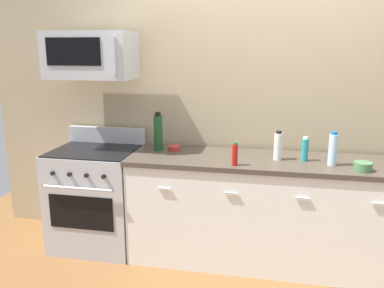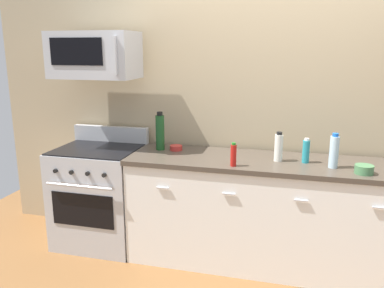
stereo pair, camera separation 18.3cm
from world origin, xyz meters
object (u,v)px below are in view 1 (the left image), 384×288
range_oven (97,197)px  bottle_dish_soap (305,149)px  bottle_wine_green (158,132)px  bowl_red_small (175,148)px  bottle_water_clear (333,149)px  bottle_hot_sauce_red (235,154)px  microwave (91,55)px  bottle_vinegar_white (278,146)px  bowl_green_glaze (363,166)px

range_oven → bottle_dish_soap: (1.83, 0.00, 0.55)m
range_oven → bottle_wine_green: 0.84m
bottle_dish_soap → bowl_red_small: (-1.11, 0.12, -0.07)m
bottle_water_clear → bottle_hot_sauce_red: 0.76m
microwave → bottle_water_clear: microwave is taller
bottle_vinegar_white → bottle_wine_green: (-1.04, 0.10, 0.05)m
microwave → bowl_green_glaze: bearing=-5.9°
bottle_vinegar_white → bottle_hot_sauce_red: 0.41m
bottle_hot_sauce_red → bowl_green_glaze: 0.95m
bottle_vinegar_white → bottle_wine_green: bottle_wine_green is taller
microwave → bottle_hot_sauce_red: (1.28, -0.28, -0.74)m
bottle_water_clear → range_oven: bearing=177.6°
range_oven → bowl_green_glaze: 2.29m
bottle_water_clear → bowl_red_small: (-1.31, 0.21, -0.10)m
microwave → bottle_wine_green: size_ratio=2.17×
bottle_water_clear → bowl_green_glaze: bottle_water_clear is taller
microwave → bottle_water_clear: size_ratio=2.77×
bottle_wine_green → bottle_vinegar_white: bearing=-5.6°
microwave → bottle_wine_green: (0.57, 0.06, -0.67)m
bottle_vinegar_white → bottle_water_clear: bottle_water_clear is taller
bottle_water_clear → bottle_hot_sauce_red: bottle_water_clear is taller
microwave → bottle_wine_green: microwave is taller
range_oven → bottle_dish_soap: bearing=0.1°
bottle_hot_sauce_red → bottle_dish_soap: bearing=23.8°
microwave → bottle_hot_sauce_red: microwave is taller
bottle_wine_green → bowl_red_small: bearing=6.9°
range_oven → bottle_water_clear: bottle_water_clear is taller
bottle_vinegar_white → bottle_water_clear: size_ratio=0.89×
bottle_vinegar_white → bottle_water_clear: (0.41, -0.09, 0.01)m
range_oven → microwave: microwave is taller
range_oven → bottle_water_clear: (2.03, -0.08, 0.58)m
bottle_hot_sauce_red → bottle_water_clear: bearing=11.4°
bottle_hot_sauce_red → bowl_red_small: bearing=148.0°
bottle_dish_soap → bowl_red_small: 1.12m
bottle_vinegar_white → bowl_red_small: size_ratio=2.17×
bottle_hot_sauce_red → bottle_vinegar_white: bearing=35.6°
bottle_hot_sauce_red → bowl_red_small: bottle_hot_sauce_red is taller
range_oven → bottle_water_clear: size_ratio=3.98×
bottle_dish_soap → bowl_green_glaze: bearing=-24.8°
bottle_vinegar_white → range_oven: bearing=-180.0°
bottle_wine_green → microwave: bearing=-174.0°
bottle_hot_sauce_red → bowl_green_glaze: size_ratio=1.38×
range_oven → bottle_hot_sauce_red: (1.28, -0.24, 0.54)m
bottle_wine_green → bottle_dish_soap: 1.26m
bottle_wine_green → bowl_red_small: (0.14, 0.02, -0.14)m
bowl_red_small → microwave: bearing=-173.9°
bottle_vinegar_white → bottle_hot_sauce_red: size_ratio=1.30×
range_oven → bottle_dish_soap: size_ratio=5.38×
range_oven → bottle_vinegar_white: bottle_vinegar_white is taller
bottle_vinegar_white → bottle_dish_soap: bearing=0.7°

